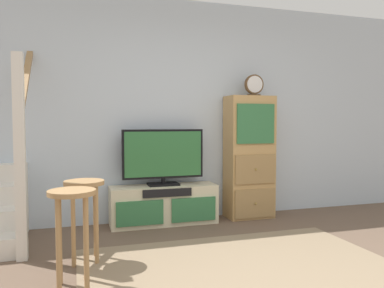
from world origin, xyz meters
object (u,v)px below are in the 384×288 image
Objects in this scene: desk_clock at (254,85)px; bar_stool_far at (84,202)px; side_cabinet at (249,157)px; television at (163,156)px; bar_stool_near at (72,215)px; media_console at (164,205)px.

desk_clock is 0.38× the size of bar_stool_far.
side_cabinet is 2.28m from bar_stool_far.
television is 1.11m from side_cabinet.
bar_stool_near is at bearing -123.57° from television.
bar_stool_far is (0.10, 0.52, -0.01)m from bar_stool_near.
bar_stool_near is at bearing -144.38° from side_cabinet.
bar_stool_far is (-2.03, -1.01, -0.24)m from side_cabinet.
desk_clock reaches higher than bar_stool_near.
television is at bearing 47.88° from bar_stool_far.
media_console is 1.74× the size of bar_stool_near.
media_console is at bearing -179.47° from side_cabinet.
desk_clock is at bearing 34.73° from bar_stool_near.
desk_clock is (1.16, -0.03, 0.85)m from television.
television is 1.44m from desk_clock.
side_cabinet is at bearing 163.28° from desk_clock.
side_cabinet is 2.63m from bar_stool_near.
television is 1.87m from bar_stool_near.
media_console is 4.68× the size of desk_clock.
media_console is at bearing -90.00° from television.
television is 1.37× the size of bar_stool_far.
television is at bearing 179.29° from side_cabinet.
media_console is 1.85m from bar_stool_near.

